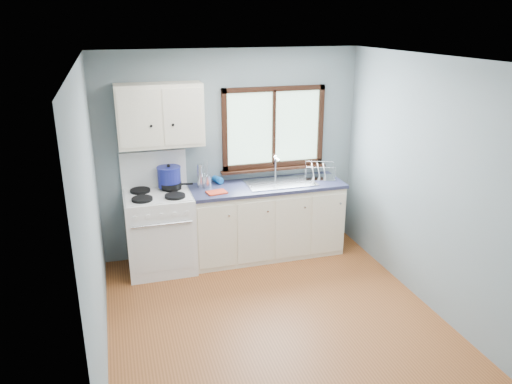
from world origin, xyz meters
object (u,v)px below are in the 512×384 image
object	(u,v)px
base_cabinets	(266,223)
utensil_crock	(206,181)
sink	(280,188)
skillet	(171,185)
gas_range	(160,230)
dish_rack	(319,174)
stockpot	(169,177)
thermos	(200,176)

from	to	relation	value
base_cabinets	utensil_crock	bearing A→B (deg)	171.31
sink	utensil_crock	size ratio (longest dim) A/B	2.31
skillet	utensil_crock	bearing A→B (deg)	7.72
sink	skillet	world-z (taller)	sink
base_cabinets	skillet	world-z (taller)	skillet
sink	skillet	bearing A→B (deg)	174.77
base_cabinets	gas_range	bearing A→B (deg)	-179.18
dish_rack	sink	bearing A→B (deg)	-154.02
dish_rack	gas_range	bearing A→B (deg)	-157.69
gas_range	skillet	xyz separation A→B (m)	(0.17, 0.14, 0.49)
stockpot	dish_rack	bearing A→B (deg)	-2.43
gas_range	sink	size ratio (longest dim) A/B	1.62
skillet	dish_rack	size ratio (longest dim) A/B	0.91
skillet	stockpot	world-z (taller)	stockpot
gas_range	skillet	distance (m)	0.54
thermos	stockpot	bearing A→B (deg)	176.49
skillet	stockpot	size ratio (longest dim) A/B	1.17
gas_range	stockpot	distance (m)	0.63
stockpot	thermos	xyz separation A→B (m)	(0.36, -0.02, -0.02)
gas_range	sink	distance (m)	1.53
base_cabinets	utensil_crock	world-z (taller)	utensil_crock
skillet	utensil_crock	size ratio (longest dim) A/B	1.13
utensil_crock	dish_rack	world-z (taller)	utensil_crock
sink	stockpot	size ratio (longest dim) A/B	2.38
gas_range	dish_rack	world-z (taller)	gas_range
gas_range	skillet	world-z (taller)	gas_range
base_cabinets	utensil_crock	xyz separation A→B (m)	(-0.71, 0.11, 0.59)
base_cabinets	skillet	xyz separation A→B (m)	(-1.14, 0.12, 0.58)
base_cabinets	sink	size ratio (longest dim) A/B	2.20
utensil_crock	thermos	distance (m)	0.10
gas_range	base_cabinets	world-z (taller)	gas_range
sink	stockpot	distance (m)	1.35
gas_range	thermos	distance (m)	0.78
skillet	thermos	size ratio (longest dim) A/B	1.44
sink	utensil_crock	world-z (taller)	utensil_crock
dish_rack	utensil_crock	bearing A→B (deg)	-161.98
gas_range	stockpot	world-z (taller)	gas_range
dish_rack	stockpot	bearing A→B (deg)	-162.15
skillet	stockpot	bearing A→B (deg)	137.19
sink	skillet	size ratio (longest dim) A/B	2.04
base_cabinets	thermos	distance (m)	1.03
gas_range	utensil_crock	world-z (taller)	gas_range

